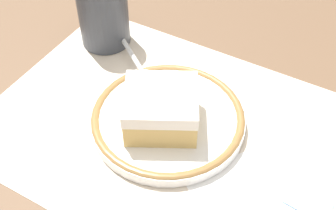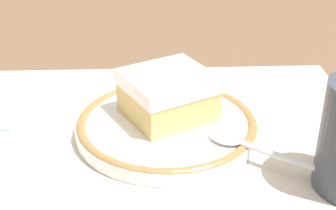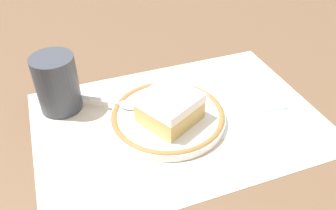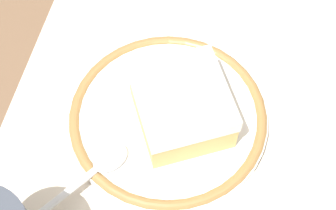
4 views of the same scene
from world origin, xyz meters
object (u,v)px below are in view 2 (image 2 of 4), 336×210
(plate, at_px, (168,125))
(napkin, at_px, (48,107))
(cake_slice, at_px, (169,95))
(spoon, at_px, (249,145))

(plate, xyz_separation_m, napkin, (0.14, -0.06, -0.01))
(plate, xyz_separation_m, cake_slice, (-0.00, -0.01, 0.03))
(plate, distance_m, napkin, 0.15)
(cake_slice, bearing_deg, plate, 82.23)
(plate, height_order, spoon, spoon)
(plate, height_order, napkin, plate)
(plate, distance_m, cake_slice, 0.03)
(napkin, bearing_deg, cake_slice, 161.44)
(plate, height_order, cake_slice, cake_slice)
(spoon, bearing_deg, napkin, -28.51)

